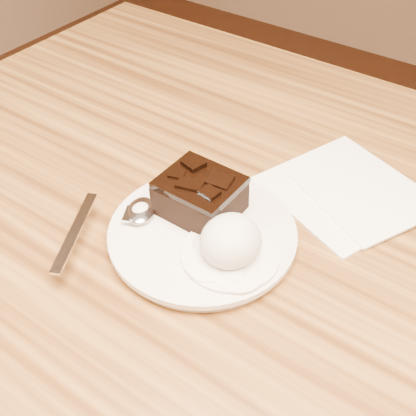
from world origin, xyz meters
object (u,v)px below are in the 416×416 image
Objects in this scene: plate at (202,235)px; spoon at (141,212)px; brownie at (200,198)px; napkin at (344,189)px; ice_cream_scoop at (231,241)px.

plate is 0.07m from spoon.
brownie is 0.51× the size of napkin.
ice_cream_scoop is at bearing -104.17° from napkin.
spoon is (-0.07, -0.02, 0.01)m from plate.
spoon is 0.24m from napkin.
brownie is 0.07m from ice_cream_scoop.
plate is at bearing 163.54° from ice_cream_scoop.
plate is 3.13× the size of ice_cream_scoop.
spoon is (-0.05, -0.04, -0.01)m from brownie.
brownie is at bearing 130.54° from plate.
spoon is at bearing -138.12° from brownie.
spoon is (-0.11, -0.01, -0.02)m from ice_cream_scoop.
spoon reaches higher than napkin.
spoon is at bearing -176.32° from ice_cream_scoop.
ice_cream_scoop is at bearing -29.47° from brownie.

